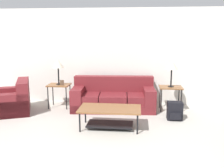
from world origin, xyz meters
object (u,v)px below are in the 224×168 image
(side_table_left, at_px, (59,87))
(table_lamp_left, at_px, (58,64))
(side_table_right, at_px, (171,89))
(table_lamp_right, at_px, (172,66))
(coffee_table, at_px, (110,113))
(couch, at_px, (113,98))
(backpack, at_px, (175,111))
(armchair, at_px, (11,101))

(side_table_left, bearing_deg, table_lamp_left, -82.87)
(side_table_left, height_order, side_table_right, same)
(side_table_left, relative_size, table_lamp_right, 0.93)
(coffee_table, distance_m, table_lamp_right, 2.12)
(side_table_right, bearing_deg, couch, -179.24)
(table_lamp_left, relative_size, backpack, 1.61)
(side_table_right, height_order, table_lamp_left, table_lamp_left)
(table_lamp_right, bearing_deg, coffee_table, -135.51)
(side_table_right, bearing_deg, armchair, -171.78)
(side_table_left, xyz_separation_m, side_table_right, (2.89, 0.00, 0.00))
(side_table_left, bearing_deg, coffee_table, -42.39)
(couch, bearing_deg, table_lamp_left, 179.23)
(side_table_left, xyz_separation_m, backpack, (2.90, -0.70, -0.35))
(coffee_table, relative_size, table_lamp_left, 1.90)
(coffee_table, bearing_deg, backpack, 25.14)
(side_table_left, distance_m, side_table_right, 2.89)
(couch, bearing_deg, side_table_right, 0.76)
(coffee_table, bearing_deg, table_lamp_left, 137.61)
(couch, height_order, side_table_left, couch)
(side_table_right, height_order, backpack, side_table_right)
(couch, bearing_deg, coffee_table, -87.62)
(armchair, bearing_deg, backpack, -1.98)
(couch, relative_size, table_lamp_left, 3.23)
(couch, distance_m, coffee_table, 1.35)
(side_table_left, height_order, table_lamp_right, table_lamp_right)
(side_table_right, distance_m, table_lamp_right, 0.60)
(couch, xyz_separation_m, table_lamp_right, (1.45, 0.02, 0.85))
(side_table_left, relative_size, side_table_right, 1.00)
(coffee_table, height_order, table_lamp_left, table_lamp_left)
(armchair, relative_size, coffee_table, 1.06)
(table_lamp_left, distance_m, table_lamp_right, 2.89)
(couch, xyz_separation_m, table_lamp_left, (-1.44, 0.02, 0.85))
(side_table_left, bearing_deg, couch, -0.77)
(side_table_right, distance_m, backpack, 0.79)
(backpack, bearing_deg, couch, 154.93)
(armchair, relative_size, side_table_right, 2.17)
(armchair, xyz_separation_m, backpack, (3.95, -0.14, -0.08))
(armchair, xyz_separation_m, table_lamp_right, (3.93, 0.57, 0.87))
(armchair, distance_m, backpack, 3.95)
(armchair, height_order, table_lamp_left, table_lamp_left)
(coffee_table, height_order, side_table_left, side_table_left)
(coffee_table, distance_m, table_lamp_left, 2.19)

